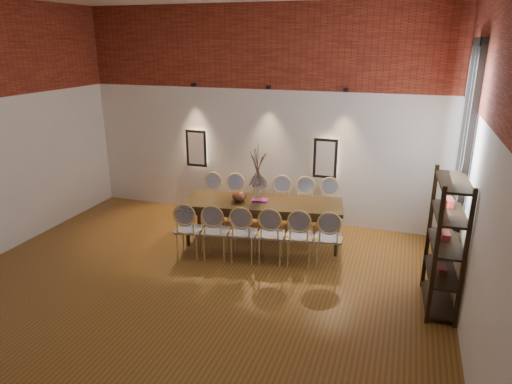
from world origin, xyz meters
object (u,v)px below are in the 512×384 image
(chair_near_b, at_px, (216,231))
(chair_far_e, at_px, (304,205))
(chair_near_c, at_px, (243,232))
(chair_far_b, at_px, (234,201))
(chair_near_d, at_px, (271,234))
(chair_far_d, at_px, (281,204))
(chair_far_c, at_px, (257,203))
(book, at_px, (260,200))
(chair_near_a, at_px, (189,229))
(chair_far_f, at_px, (329,206))
(dining_table, at_px, (263,222))
(chair_near_e, at_px, (299,236))
(shelving_rack, at_px, (445,243))
(chair_near_f, at_px, (328,238))
(vase, at_px, (258,193))
(chair_far_a, at_px, (211,200))
(bowl, at_px, (239,196))

(chair_near_b, bearing_deg, chair_far_e, 46.74)
(chair_near_c, height_order, chair_far_b, same)
(chair_near_d, height_order, chair_far_d, same)
(chair_far_c, distance_m, book, 0.76)
(chair_near_a, distance_m, chair_far_f, 2.64)
(dining_table, xyz_separation_m, chair_near_b, (-0.54, -0.81, 0.09))
(dining_table, bearing_deg, chair_far_c, 107.41)
(chair_near_b, relative_size, chair_far_c, 1.00)
(chair_near_a, distance_m, chair_near_d, 1.33)
(chair_near_e, distance_m, shelving_rack, 2.16)
(chair_near_f, xyz_separation_m, chair_far_c, (-1.55, 1.18, 0.00))
(chair_near_f, xyz_separation_m, vase, (-1.31, 0.50, 0.43))
(chair_far_e, bearing_deg, book, 43.08)
(dining_table, bearing_deg, chair_near_c, -107.41)
(chair_far_a, height_order, bowl, chair_far_a)
(dining_table, relative_size, chair_far_e, 2.84)
(chair_near_c, xyz_separation_m, chair_far_f, (1.08, 1.62, 0.00))
(chair_near_b, relative_size, chair_far_b, 1.00)
(chair_near_a, height_order, chair_near_d, same)
(chair_near_f, distance_m, chair_far_f, 1.42)
(chair_far_a, xyz_separation_m, vase, (1.12, -0.53, 0.43))
(chair_far_c, xyz_separation_m, chair_far_d, (0.44, 0.07, 0.00))
(chair_near_f, relative_size, chair_far_e, 1.00)
(chair_far_c, height_order, book, chair_far_c)
(chair_far_a, distance_m, chair_far_d, 1.33)
(chair_near_b, relative_size, chair_near_e, 1.00)
(chair_near_a, bearing_deg, chair_near_d, 0.00)
(chair_far_e, height_order, shelving_rack, shelving_rack)
(chair_far_e, bearing_deg, shelving_rack, 129.33)
(chair_near_e, distance_m, chair_far_c, 1.67)
(chair_near_c, relative_size, chair_near_e, 1.00)
(chair_near_b, relative_size, chair_near_f, 1.00)
(dining_table, height_order, chair_far_b, chair_far_b)
(chair_near_e, xyz_separation_m, chair_far_f, (0.20, 1.47, 0.00))
(chair_near_a, height_order, chair_far_b, same)
(chair_near_e, xyz_separation_m, book, (-0.84, 0.60, 0.30))
(chair_near_a, distance_m, chair_near_f, 2.22)
(chair_far_f, height_order, shelving_rack, shelving_rack)
(chair_near_c, relative_size, chair_far_a, 1.00)
(shelving_rack, bearing_deg, chair_near_b, 171.19)
(dining_table, relative_size, book, 10.26)
(vase, xyz_separation_m, shelving_rack, (2.91, -1.15, 0.00))
(chair_far_f, distance_m, bowl, 1.74)
(chair_near_a, distance_m, chair_far_e, 2.27)
(chair_far_f, bearing_deg, chair_far_a, -0.00)
(chair_near_c, distance_m, shelving_rack, 2.97)
(chair_near_b, relative_size, book, 3.62)
(chair_near_f, height_order, chair_far_b, same)
(chair_near_a, distance_m, vase, 1.31)
(chair_far_b, bearing_deg, vase, 128.65)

